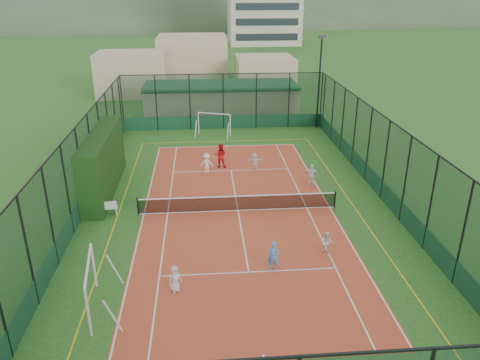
% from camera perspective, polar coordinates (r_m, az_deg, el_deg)
% --- Properties ---
extents(ground, '(300.00, 300.00, 0.00)m').
position_cam_1_polar(ground, '(27.62, -0.24, -3.76)').
color(ground, '#265A1E').
rests_on(ground, ground).
extents(court_slab, '(11.17, 23.97, 0.01)m').
position_cam_1_polar(court_slab, '(27.61, -0.24, -3.75)').
color(court_slab, '#B74B28').
rests_on(court_slab, ground).
extents(tennis_net, '(11.67, 0.12, 1.06)m').
position_cam_1_polar(tennis_net, '(27.38, -0.24, -2.76)').
color(tennis_net, black).
rests_on(tennis_net, ground).
extents(perimeter_fence, '(18.12, 34.12, 5.00)m').
position_cam_1_polar(perimeter_fence, '(26.59, -0.25, 1.07)').
color(perimeter_fence, '#10311E').
rests_on(perimeter_fence, ground).
extents(floodlight_ne, '(0.60, 0.26, 8.25)m').
position_cam_1_polar(floodlight_ne, '(43.33, 9.62, 11.58)').
color(floodlight_ne, black).
rests_on(floodlight_ne, ground).
extents(clubhouse, '(15.20, 7.20, 3.15)m').
position_cam_1_polar(clubhouse, '(47.89, -2.33, 9.82)').
color(clubhouse, tan).
rests_on(clubhouse, ground).
extents(distant_hills, '(200.00, 60.00, 24.00)m').
position_cam_1_polar(distant_hills, '(175.06, -4.30, 18.76)').
color(distant_hills, '#384C33').
rests_on(distant_hills, ground).
extents(hedge_left, '(1.31, 8.71, 3.81)m').
position_cam_1_polar(hedge_left, '(30.88, -16.36, 2.09)').
color(hedge_left, black).
rests_on(hedge_left, ground).
extents(white_bench, '(1.72, 0.70, 0.94)m').
position_cam_1_polar(white_bench, '(28.02, -16.39, -3.28)').
color(white_bench, white).
rests_on(white_bench, ground).
extents(futsal_goal_near, '(3.43, 1.42, 2.15)m').
position_cam_1_polar(futsal_goal_near, '(20.22, -17.69, -12.35)').
color(futsal_goal_near, white).
rests_on(futsal_goal_near, ground).
extents(futsal_goal_far, '(3.12, 1.80, 1.94)m').
position_cam_1_polar(futsal_goal_far, '(41.27, -3.16, 6.79)').
color(futsal_goal_far, white).
rests_on(futsal_goal_far, ground).
extents(child_near_left, '(0.71, 0.63, 1.22)m').
position_cam_1_polar(child_near_left, '(20.77, -7.94, -11.86)').
color(child_near_left, silver).
rests_on(child_near_left, court_slab).
extents(child_near_mid, '(0.60, 0.47, 1.44)m').
position_cam_1_polar(child_near_mid, '(21.94, 4.08, -9.24)').
color(child_near_mid, '#4B91D4').
rests_on(child_near_mid, court_slab).
extents(child_near_right, '(0.68, 0.61, 1.15)m').
position_cam_1_polar(child_near_right, '(23.62, 10.56, -7.52)').
color(child_near_right, white).
rests_on(child_near_right, court_slab).
extents(child_far_left, '(0.94, 0.58, 1.41)m').
position_cam_1_polar(child_far_left, '(32.91, -4.09, 2.05)').
color(child_far_left, white).
rests_on(child_far_left, court_slab).
extents(child_far_right, '(0.96, 0.54, 1.55)m').
position_cam_1_polar(child_far_right, '(30.90, 8.73, 0.56)').
color(child_far_right, white).
rests_on(child_far_right, court_slab).
extents(child_far_back, '(1.21, 0.55, 1.26)m').
position_cam_1_polar(child_far_back, '(33.40, 1.79, 2.29)').
color(child_far_back, white).
rests_on(child_far_back, court_slab).
extents(coach, '(0.94, 0.78, 1.78)m').
position_cam_1_polar(coach, '(33.82, -2.41, 3.01)').
color(coach, red).
rests_on(coach, court_slab).
extents(tennis_balls, '(5.65, 1.19, 0.07)m').
position_cam_1_polar(tennis_balls, '(28.83, 0.16, -2.46)').
color(tennis_balls, '#CCE033').
rests_on(tennis_balls, court_slab).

